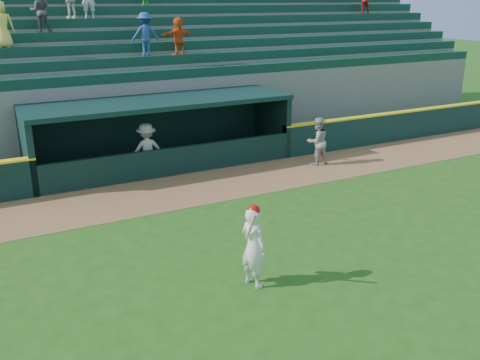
% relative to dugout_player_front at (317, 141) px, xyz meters
% --- Properties ---
extents(ground, '(120.00, 120.00, 0.00)m').
position_rel_dugout_player_front_xyz_m(ground, '(-5.11, -5.26, -0.88)').
color(ground, '#214E13').
rests_on(ground, ground).
extents(warning_track, '(40.00, 3.00, 0.01)m').
position_rel_dugout_player_front_xyz_m(warning_track, '(-5.11, -0.36, -0.87)').
color(warning_track, brown).
rests_on(warning_track, ground).
extents(field_wall_right, '(15.50, 0.30, 1.20)m').
position_rel_dugout_player_front_xyz_m(field_wall_right, '(7.14, 1.29, -0.28)').
color(field_wall_right, black).
rests_on(field_wall_right, ground).
extents(wall_stripe_right, '(15.50, 0.32, 0.06)m').
position_rel_dugout_player_front_xyz_m(wall_stripe_right, '(7.14, 1.29, 0.35)').
color(wall_stripe_right, yellow).
rests_on(wall_stripe_right, field_wall_right).
extents(dugout_player_front, '(0.86, 0.67, 1.76)m').
position_rel_dugout_player_front_xyz_m(dugout_player_front, '(0.00, 0.00, 0.00)').
color(dugout_player_front, '#9E9E99').
rests_on(dugout_player_front, ground).
extents(dugout_player_inside, '(1.21, 0.72, 1.84)m').
position_rel_dugout_player_front_xyz_m(dugout_player_inside, '(-5.95, 1.67, 0.04)').
color(dugout_player_inside, '#A8A7A2').
rests_on(dugout_player_inside, ground).
extents(dugout, '(9.40, 2.80, 2.46)m').
position_rel_dugout_player_front_xyz_m(dugout, '(-5.11, 2.75, 0.48)').
color(dugout, slate).
rests_on(dugout, ground).
extents(stands, '(34.50, 6.25, 7.61)m').
position_rel_dugout_player_front_xyz_m(stands, '(-5.12, 7.31, 1.52)').
color(stands, slate).
rests_on(stands, ground).
extents(batter_at_plate, '(0.60, 0.86, 1.87)m').
position_rel_dugout_player_front_xyz_m(batter_at_plate, '(-6.33, -6.60, 0.05)').
color(batter_at_plate, silver).
rests_on(batter_at_plate, ground).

